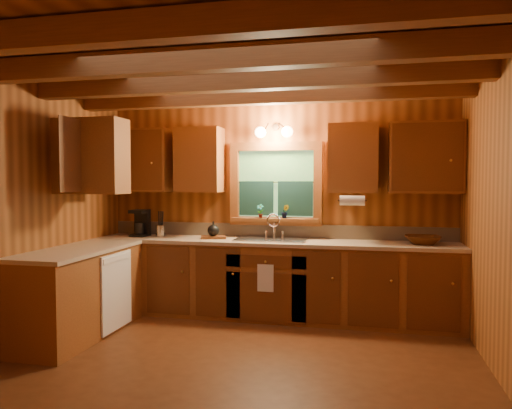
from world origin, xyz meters
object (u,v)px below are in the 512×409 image
at_px(sink, 271,244).
at_px(cutting_board, 213,237).
at_px(coffee_maker, 141,223).
at_px(wicker_basket, 423,240).

relative_size(sink, cutting_board, 2.79).
height_order(sink, coffee_maker, coffee_maker).
bearing_deg(coffee_maker, wicker_basket, 2.64).
relative_size(sink, wicker_basket, 2.16).
distance_m(cutting_board, wicker_basket, 2.38).
bearing_deg(coffee_maker, cutting_board, 1.32).
relative_size(sink, coffee_maker, 2.49).
distance_m(sink, wicker_basket, 1.67).
bearing_deg(wicker_basket, sink, 179.71).
height_order(sink, wicker_basket, sink).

